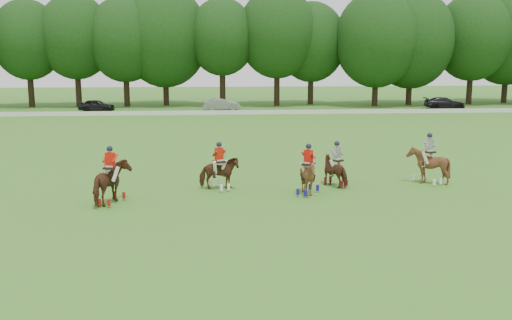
{
  "coord_description": "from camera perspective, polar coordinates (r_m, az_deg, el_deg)",
  "views": [
    {
      "loc": [
        -1.38,
        -21.77,
        6.25
      ],
      "look_at": [
        0.64,
        4.2,
        1.4
      ],
      "focal_mm": 40.0,
      "sensor_mm": 36.0,
      "label": 1
    }
  ],
  "objects": [
    {
      "name": "polo_ball",
      "position": [
        25.77,
        6.04,
        -3.44
      ],
      "size": [
        0.09,
        0.09,
        0.09
      ],
      "primitive_type": "sphere",
      "color": "white",
      "rests_on": "ground"
    },
    {
      "name": "polo_red_a",
      "position": [
        24.78,
        -14.28,
        -2.21
      ],
      "size": [
        1.6,
        2.33,
        2.48
      ],
      "color": "#4C2714",
      "rests_on": "ground"
    },
    {
      "name": "boundary_rail",
      "position": [
        60.08,
        -3.11,
        4.77
      ],
      "size": [
        120.0,
        0.1,
        0.44
      ],
      "primitive_type": "cube",
      "color": "white",
      "rests_on": "ground"
    },
    {
      "name": "polo_stripe_b",
      "position": [
        29.04,
        16.83,
        -0.48
      ],
      "size": [
        2.01,
        2.1,
        2.5
      ],
      "color": "#4C2714",
      "rests_on": "ground"
    },
    {
      "name": "tree_line",
      "position": [
        69.86,
        -3.16,
        12.15
      ],
      "size": [
        117.98,
        14.32,
        14.75
      ],
      "color": "black",
      "rests_on": "ground"
    },
    {
      "name": "car_left",
      "position": [
        65.75,
        -15.64,
        5.29
      ],
      "size": [
        4.04,
        1.92,
        1.33
      ],
      "primitive_type": "imported",
      "rotation": [
        0.0,
        0.0,
        1.48
      ],
      "color": "black",
      "rests_on": "ground"
    },
    {
      "name": "polo_red_b",
      "position": [
        26.61,
        -3.69,
        -1.29
      ],
      "size": [
        1.95,
        1.85,
        2.26
      ],
      "color": "#4C2714",
      "rests_on": "ground"
    },
    {
      "name": "polo_red_c",
      "position": [
        25.7,
        5.23,
        -1.65
      ],
      "size": [
        1.93,
        1.96,
        2.33
      ],
      "color": "#4C2714",
      "rests_on": "ground"
    },
    {
      "name": "ground",
      "position": [
        22.69,
        -0.79,
        -5.44
      ],
      "size": [
        180.0,
        180.0,
        0.0
      ],
      "primitive_type": "plane",
      "color": "#306C1E",
      "rests_on": "ground"
    },
    {
      "name": "car_right",
      "position": [
        69.91,
        18.33,
        5.44
      ],
      "size": [
        4.79,
        2.38,
        1.34
      ],
      "primitive_type": "imported",
      "rotation": [
        0.0,
        0.0,
        1.46
      ],
      "color": "black",
      "rests_on": "ground"
    },
    {
      "name": "car_mid",
      "position": [
        64.52,
        -3.47,
        5.57
      ],
      "size": [
        4.25,
        2.03,
        1.34
      ],
      "primitive_type": "imported",
      "rotation": [
        0.0,
        0.0,
        1.73
      ],
      "color": "gray",
      "rests_on": "ground"
    },
    {
      "name": "polo_stripe_a",
      "position": [
        27.56,
        8.02,
        -1.01
      ],
      "size": [
        1.62,
        1.87,
        2.18
      ],
      "color": "#4C2714",
      "rests_on": "ground"
    }
  ]
}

